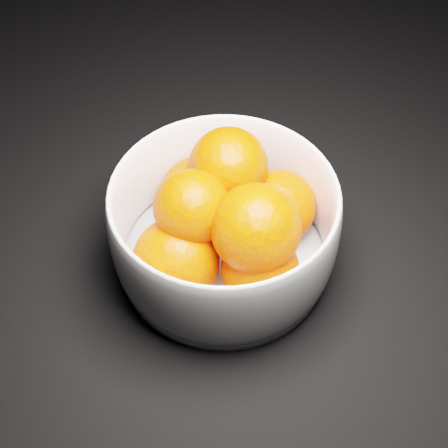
% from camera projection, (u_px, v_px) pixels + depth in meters
% --- Properties ---
extents(ground, '(3.00, 3.00, 0.00)m').
position_uv_depth(ground, '(430.00, 192.00, 0.70)').
color(ground, black).
rests_on(ground, ground).
extents(bowl, '(0.22, 0.22, 0.11)m').
position_uv_depth(bowl, '(224.00, 228.00, 0.60)').
color(bowl, white).
rests_on(bowl, ground).
extents(orange_pile, '(0.16, 0.17, 0.12)m').
position_uv_depth(orange_pile, '(227.00, 219.00, 0.59)').
color(orange_pile, '#FF4200').
rests_on(orange_pile, bowl).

